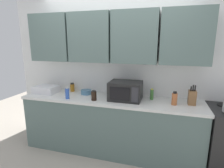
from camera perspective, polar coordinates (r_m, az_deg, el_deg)
The scene contains 11 objects.
wall_back_with_cabinets at distance 2.95m, azimuth 0.63°, elevation 9.56°, with size 3.68×0.38×2.60m.
counter_run at distance 3.02m, azimuth -0.64°, elevation -12.65°, with size 2.81×0.63×0.90m.
microwave at distance 2.76m, azimuth 4.24°, elevation -2.12°, with size 0.48×0.37×0.28m.
dish_rack at distance 3.34m, azimuth -19.88°, elevation -1.59°, with size 0.38×0.30×0.12m, color silver.
knife_block at distance 2.78m, azimuth 23.81°, elevation -3.86°, with size 0.10×0.12×0.28m.
bottle_amber_vinegar at distance 3.31m, azimuth -12.35°, elevation -1.04°, with size 0.07×0.07×0.15m.
bottle_blue_cleaner at distance 2.90m, azimuth -13.86°, elevation -2.87°, with size 0.06×0.06×0.19m.
bottle_green_oil at distance 2.84m, azimuth 12.36°, elevation -3.22°, with size 0.05×0.05×0.17m.
bottle_soy_dark at distance 2.75m, azimuth -5.71°, elevation -3.66°, with size 0.08×0.08×0.15m.
bottle_spice_jar at distance 2.69m, azimuth 18.98°, elevation -4.37°, with size 0.08×0.08×0.19m.
bowl_ceramic_small at distance 3.10m, azimuth -8.12°, elevation -2.50°, with size 0.17×0.17×0.07m, color teal.
Camera 1 is at (0.79, -2.90, 1.76)m, focal length 29.17 mm.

